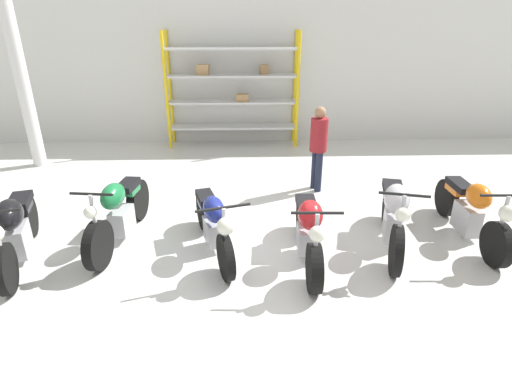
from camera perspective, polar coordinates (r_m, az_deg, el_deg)
The scene contains 11 objects.
ground_plane at distance 5.83m, azimuth 0.13°, elevation -7.89°, with size 30.00×30.00×0.00m, color silver.
back_wall at distance 10.70m, azimuth -0.97°, elevation 16.75°, with size 30.00×0.08×3.60m.
shelving_rack at distance 10.38m, azimuth -3.40°, elevation 14.57°, with size 3.30×0.63×2.82m.
support_pillar at distance 9.96m, azimuth -30.37°, elevation 13.20°, with size 0.28×0.28×3.60m.
motorcycle_black at distance 6.18m, azimuth -31.12°, elevation -4.40°, with size 0.82×2.04×1.05m.
motorcycle_green at distance 6.13m, azimuth -18.97°, elevation -2.68°, with size 0.55×2.11×1.06m.
motorcycle_blue at distance 5.54m, azimuth -6.14°, elevation -4.28°, with size 0.86×1.95×0.98m.
motorcycle_red at distance 5.40m, azimuth 7.49°, elevation -5.35°, with size 0.60×2.01×1.03m.
motorcycle_silver at distance 5.95m, azimuth 19.04°, elevation -2.86°, with size 0.78×2.06×1.11m.
motorcycle_orange at distance 6.68m, azimuth 28.38°, elevation -2.29°, with size 0.68×2.14×1.01m.
person_browsing at distance 7.54m, azimuth 8.91°, elevation 6.99°, with size 0.39×0.39×1.60m.
Camera 1 is at (-0.18, -4.99, 3.02)m, focal length 28.00 mm.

